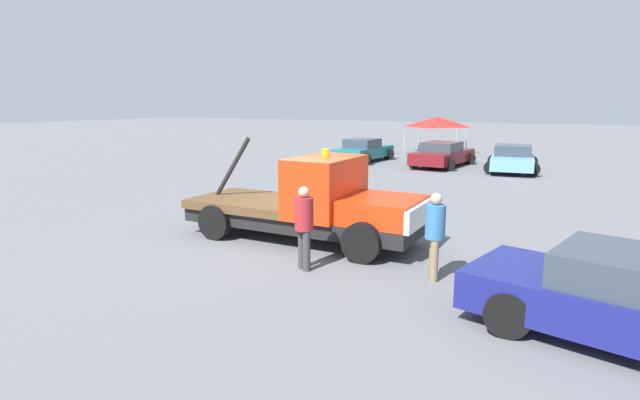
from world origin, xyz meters
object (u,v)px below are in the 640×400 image
(traffic_cone, at_px, (290,200))
(parked_car_skyblue, at_px, (512,159))
(person_near_truck, at_px, (435,230))
(canopy_tent_red, at_px, (437,122))
(parked_car_maroon, at_px, (442,154))
(tow_truck, at_px, (315,205))
(person_at_hood, at_px, (304,222))
(parked_car_teal, at_px, (363,150))

(traffic_cone, bearing_deg, parked_car_skyblue, 66.84)
(person_near_truck, relative_size, canopy_tent_red, 0.49)
(parked_car_maroon, distance_m, traffic_cone, 13.23)
(person_near_truck, height_order, parked_car_skyblue, person_near_truck)
(tow_truck, height_order, parked_car_maroon, tow_truck)
(tow_truck, distance_m, person_at_hood, 2.16)
(tow_truck, bearing_deg, person_near_truck, -21.86)
(tow_truck, bearing_deg, parked_car_maroon, 93.70)
(tow_truck, bearing_deg, parked_car_teal, 109.28)
(person_near_truck, bearing_deg, parked_car_maroon, 82.81)
(tow_truck, distance_m, traffic_cone, 4.09)
(canopy_tent_red, bearing_deg, tow_truck, -82.97)
(parked_car_teal, relative_size, parked_car_skyblue, 0.99)
(person_at_hood, relative_size, parked_car_teal, 0.37)
(person_near_truck, distance_m, parked_car_maroon, 18.10)
(person_at_hood, xyz_separation_m, traffic_cone, (-3.34, 5.15, -0.75))
(tow_truck, height_order, parked_car_skyblue, tow_truck)
(canopy_tent_red, relative_size, traffic_cone, 6.33)
(parked_car_skyblue, relative_size, traffic_cone, 8.74)
(canopy_tent_red, xyz_separation_m, traffic_cone, (0.37, -20.48, -1.85))
(person_near_truck, bearing_deg, person_at_hood, 173.39)
(person_near_truck, relative_size, parked_car_maroon, 0.33)
(parked_car_skyblue, bearing_deg, canopy_tent_red, 30.92)
(person_at_hood, distance_m, parked_car_skyblue, 17.92)
(tow_truck, height_order, traffic_cone, tow_truck)
(traffic_cone, bearing_deg, parked_car_teal, 102.08)
(parked_car_maroon, bearing_deg, person_at_hood, -168.14)
(parked_car_maroon, bearing_deg, parked_car_skyblue, -90.00)
(person_at_hood, bearing_deg, parked_car_teal, -127.29)
(person_near_truck, height_order, canopy_tent_red, canopy_tent_red)
(tow_truck, xyz_separation_m, parked_car_teal, (-5.41, 16.51, -0.26))
(parked_car_teal, distance_m, parked_car_skyblue, 8.30)
(parked_car_teal, xyz_separation_m, parked_car_skyblue, (8.27, -0.72, 0.00))
(person_at_hood, bearing_deg, canopy_tent_red, -137.57)
(person_at_hood, xyz_separation_m, parked_car_maroon, (-1.52, 18.24, -0.35))
(parked_car_maroon, distance_m, canopy_tent_red, 7.84)
(parked_car_teal, xyz_separation_m, parked_car_maroon, (4.68, -0.27, 0.00))
(canopy_tent_red, height_order, traffic_cone, canopy_tent_red)
(person_near_truck, xyz_separation_m, parked_car_skyblue, (-0.45, 17.19, -0.34))
(parked_car_teal, height_order, parked_car_maroon, same)
(person_at_hood, distance_m, parked_car_teal, 19.53)
(person_near_truck, height_order, parked_car_maroon, person_near_truck)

